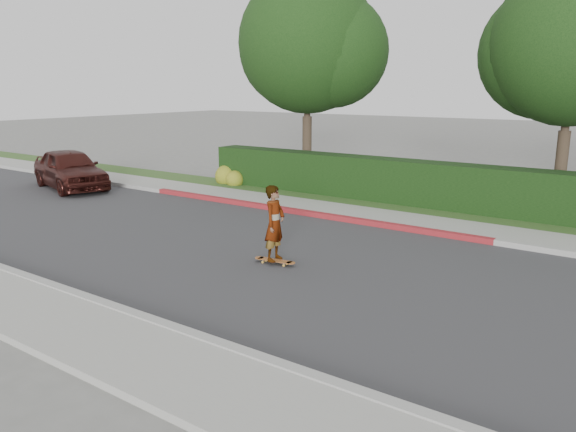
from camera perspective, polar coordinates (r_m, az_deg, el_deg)
name	(u,v)px	position (r m, az deg, el deg)	size (l,w,h in m)	color
ground	(384,283)	(11.43, 9.76, -6.73)	(120.00, 120.00, 0.00)	slate
road	(384,283)	(11.43, 9.76, -6.70)	(60.00, 8.00, 0.01)	#2D2D30
curb_near	(256,359)	(8.18, -3.28, -14.29)	(60.00, 0.20, 0.15)	#9E9E99
sidewalk_near	(212,387)	(7.59, -7.71, -16.83)	(60.00, 1.60, 0.12)	gray
curb_far	(455,236)	(15.06, 16.60, -1.95)	(60.00, 0.20, 0.15)	#9E9E99
curb_red_section	(295,211)	(17.25, 0.75, 0.48)	(12.00, 0.21, 0.15)	maroon
sidewalk_far	(466,229)	(15.89, 17.66, -1.30)	(60.00, 1.60, 0.12)	gray
planting_strip	(484,219)	(17.39, 19.30, -0.26)	(60.00, 1.60, 0.10)	#2D4C1E
hedge	(399,182)	(18.82, 11.21, 3.37)	(15.00, 1.00, 1.50)	black
flowering_shrub	(229,177)	(22.28, -6.01, 3.94)	(1.40, 1.00, 0.90)	#2D4C19
tree_left	(310,47)	(22.09, 2.26, 16.75)	(5.99, 5.21, 8.00)	#33261C
tree_center	(574,49)	(19.22, 27.09, 14.87)	(5.66, 4.84, 7.44)	#33261C
skateboard	(275,261)	(12.39, -1.34, -4.55)	(1.00, 0.33, 0.09)	gold
skateboarder	(275,223)	(12.16, -1.37, -0.74)	(0.61, 0.40, 1.66)	white
car_maroon	(70,169)	(22.99, -21.27, 4.48)	(1.80, 4.47, 1.52)	#3D1713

